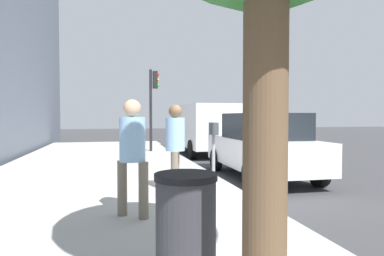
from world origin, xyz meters
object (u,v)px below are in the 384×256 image
(parking_meter, at_px, (214,141))
(parked_sedan_near, at_px, (262,145))
(pedestrian_bystander, at_px, (132,148))
(parked_van_far, at_px, (204,126))
(pedestrian_at_meter, at_px, (175,141))
(traffic_signal, at_px, (153,96))
(trash_bin, at_px, (186,227))

(parking_meter, distance_m, parked_sedan_near, 2.67)
(pedestrian_bystander, bearing_deg, parked_van_far, 17.01)
(pedestrian_at_meter, bearing_deg, parking_meter, 14.22)
(parked_van_far, bearing_deg, parked_sedan_near, 179.99)
(parked_sedan_near, distance_m, traffic_signal, 7.01)
(parked_sedan_near, relative_size, trash_bin, 4.39)
(parking_meter, height_order, pedestrian_at_meter, pedestrian_at_meter)
(pedestrian_bystander, relative_size, parked_sedan_near, 0.40)
(parking_meter, xyz_separation_m, parked_sedan_near, (1.82, -1.93, -0.27))
(parking_meter, xyz_separation_m, parked_van_far, (7.90, -1.93, 0.09))
(parked_sedan_near, height_order, parked_van_far, parked_van_far)
(parked_van_far, height_order, traffic_signal, traffic_signal)
(pedestrian_at_meter, height_order, pedestrian_bystander, pedestrian_bystander)
(parking_meter, height_order, traffic_signal, traffic_signal)
(parked_van_far, relative_size, traffic_signal, 1.45)
(parked_sedan_near, relative_size, parked_van_far, 0.85)
(parking_meter, height_order, parked_van_far, parked_van_far)
(parking_meter, height_order, parked_sedan_near, parked_sedan_near)
(pedestrian_at_meter, height_order, trash_bin, pedestrian_at_meter)
(pedestrian_bystander, height_order, trash_bin, pedestrian_bystander)
(pedestrian_bystander, bearing_deg, trash_bin, -132.03)
(pedestrian_bystander, relative_size, traffic_signal, 0.50)
(parked_sedan_near, height_order, traffic_signal, traffic_signal)
(parking_meter, xyz_separation_m, pedestrian_bystander, (-1.52, 1.74, 0.05))
(traffic_signal, xyz_separation_m, trash_bin, (-11.92, 1.07, -1.92))
(trash_bin, bearing_deg, pedestrian_at_meter, -8.79)
(pedestrian_at_meter, relative_size, trash_bin, 1.75)
(parking_meter, relative_size, trash_bin, 1.40)
(pedestrian_bystander, height_order, traffic_signal, traffic_signal)
(parking_meter, xyz_separation_m, trash_bin, (-3.68, 1.38, -0.51))
(parked_van_far, height_order, trash_bin, parked_van_far)
(parked_van_far, bearing_deg, pedestrian_bystander, 158.70)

